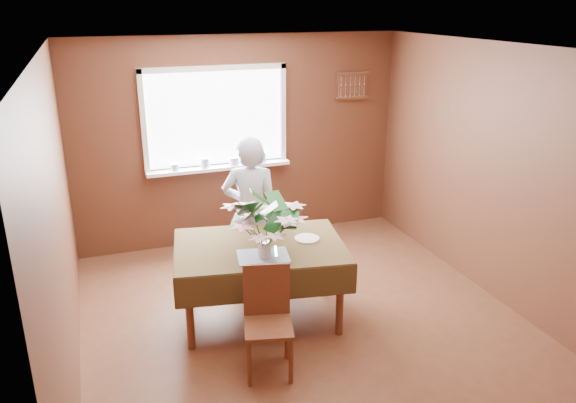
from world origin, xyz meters
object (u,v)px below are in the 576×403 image
object	(u,v)px
chair_far	(255,236)
chair_near	(268,314)
dining_table	(260,254)
flower_bouquet	(264,222)
seated_woman	(251,212)

from	to	relation	value
chair_far	chair_near	xyz separation A→B (m)	(-0.36, -1.57, -0.00)
dining_table	chair_far	world-z (taller)	chair_far
dining_table	chair_near	bearing A→B (deg)	-92.86
chair_far	flower_bouquet	distance (m)	1.24
dining_table	chair_near	world-z (taller)	chair_near
chair_near	flower_bouquet	bearing A→B (deg)	88.46
chair_far	flower_bouquet	world-z (taller)	flower_bouquet
chair_near	dining_table	bearing A→B (deg)	91.25
chair_far	chair_near	bearing A→B (deg)	92.82
dining_table	flower_bouquet	world-z (taller)	flower_bouquet
flower_bouquet	chair_far	bearing A→B (deg)	78.22
flower_bouquet	chair_near	bearing A→B (deg)	-105.39
chair_far	seated_woman	distance (m)	0.34
chair_near	seated_woman	bearing A→B (deg)	92.62
dining_table	chair_far	bearing A→B (deg)	86.47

